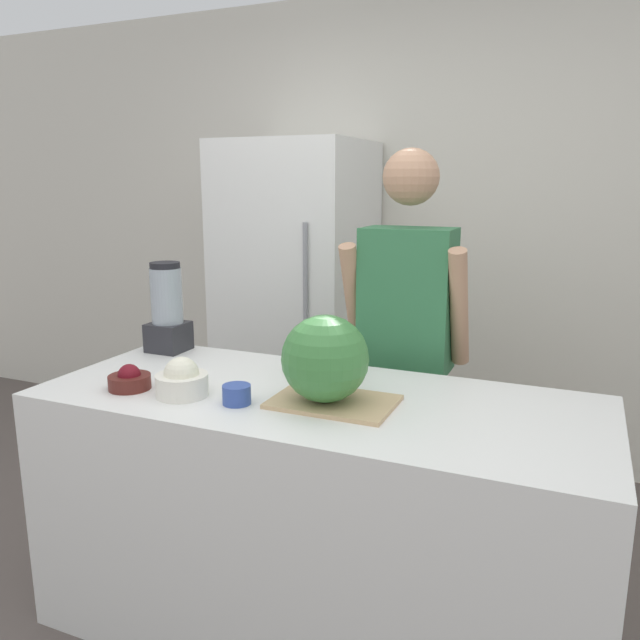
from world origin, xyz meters
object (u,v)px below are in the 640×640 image
Objects in this scene: refrigerator at (298,306)px; person at (406,352)px; blender at (167,310)px; watermelon at (325,359)px; potted_plant at (323,343)px; bowl_cream at (182,380)px; bowl_cherries at (130,380)px; bowl_small_blue at (237,394)px.

person is at bearing -40.21° from refrigerator.
refrigerator is 1.05m from blender.
watermelon is 0.31m from potted_plant.
person is 6.14× the size of watermelon.
bowl_cream is (0.27, -1.48, 0.04)m from refrigerator.
person reaches higher than blender.
person is 0.70m from watermelon.
potted_plant is at bearing 114.23° from watermelon.
person reaches higher than bowl_cherries.
watermelon is at bearing -65.77° from potted_plant.
bowl_cherries is at bearing -177.90° from bowl_small_blue.
watermelon is at bearing 21.38° from bowl_small_blue.
person is 18.61× the size of bowl_small_blue.
bowl_cherries is (-0.68, -0.12, -0.12)m from watermelon.
watermelon is 0.49m from bowl_cream.
refrigerator is 4.79× the size of blender.
bowl_small_blue is at bearing -113.26° from person.
refrigerator is 1.50m from bowl_cherries.
person reaches higher than potted_plant.
refrigerator is at bearing 118.37° from watermelon.
watermelon is at bearing -61.63° from refrigerator.
bowl_small_blue is 0.42× the size of potted_plant.
blender reaches higher than bowl_small_blue.
bowl_cherries is 0.83× the size of bowl_cream.
watermelon is 3.03× the size of bowl_small_blue.
watermelon is 0.70m from bowl_cherries.
person is 0.96m from bowl_cream.
person reaches higher than bowl_cream.
blender is (-0.12, -1.03, 0.16)m from refrigerator.
person is 0.47m from potted_plant.
potted_plant is (0.62, -1.10, 0.11)m from refrigerator.
potted_plant reaches higher than bowl_cream.
blender is (-0.60, 0.45, 0.14)m from bowl_small_blue.
watermelon reaches higher than bowl_cherries.
refrigerator is 10.31× the size of bowl_cream.
potted_plant is at bearing 48.26° from bowl_cream.
bowl_cream is 0.21m from bowl_small_blue.
refrigerator is 8.22× the size of potted_plant.
refrigerator is at bearing 139.79° from person.
refrigerator reaches higher than blender.
refrigerator reaches higher than person.
blender is at bearing -96.46° from refrigerator.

